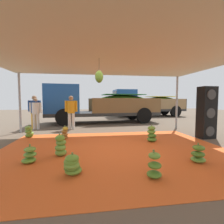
{
  "coord_description": "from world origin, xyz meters",
  "views": [
    {
      "loc": [
        -0.77,
        -4.7,
        1.46
      ],
      "look_at": [
        0.35,
        2.88,
        0.92
      ],
      "focal_mm": 26.56,
      "sensor_mm": 36.0,
      "label": 1
    }
  ],
  "objects": [
    {
      "name": "worker_1",
      "position": [
        -3.37,
        4.1,
        0.93
      ],
      "size": [
        0.58,
        0.35,
        1.59
      ],
      "color": "silver",
      "rests_on": "ground"
    },
    {
      "name": "banana_bunch_4",
      "position": [
        -2.12,
        -0.69,
        0.18
      ],
      "size": [
        0.44,
        0.45,
        0.44
      ],
      "color": "#60932D",
      "rests_on": "tarp_orange"
    },
    {
      "name": "banana_bunch_1",
      "position": [
        1.47,
        0.83,
        0.26
      ],
      "size": [
        0.43,
        0.46,
        0.59
      ],
      "color": "#518428",
      "rests_on": "tarp_orange"
    },
    {
      "name": "cargo_truck_far",
      "position": [
        4.55,
        9.98,
        1.2
      ],
      "size": [
        6.46,
        2.5,
        2.4
      ],
      "color": "#2D2D2D",
      "rests_on": "ground"
    },
    {
      "name": "tarp_orange",
      "position": [
        0.0,
        0.0,
        0.01
      ],
      "size": [
        6.73,
        5.26,
        0.01
      ],
      "primitive_type": "cube",
      "color": "#E05B23",
      "rests_on": "ground"
    },
    {
      "name": "tent_canopy",
      "position": [
        -0.0,
        -0.09,
        2.69
      ],
      "size": [
        8.0,
        7.0,
        2.77
      ],
      "color": "#9EA0A5",
      "rests_on": "ground"
    },
    {
      "name": "banana_bunch_0",
      "position": [
        -1.08,
        -1.47,
        0.2
      ],
      "size": [
        0.45,
        0.43,
        0.44
      ],
      "color": "#60932D",
      "rests_on": "tarp_orange"
    },
    {
      "name": "speaker_stack",
      "position": [
        3.76,
        1.06,
        0.99
      ],
      "size": [
        0.62,
        0.5,
        1.99
      ],
      "color": "black",
      "rests_on": "ground"
    },
    {
      "name": "cargo_truck_main",
      "position": [
        -0.01,
        6.2,
        1.22
      ],
      "size": [
        7.32,
        2.88,
        2.4
      ],
      "color": "#2D2D2D",
      "rests_on": "ground"
    },
    {
      "name": "banana_bunch_9",
      "position": [
        -1.63,
        1.59,
        0.23
      ],
      "size": [
        0.35,
        0.35,
        0.53
      ],
      "color": "#996628",
      "rests_on": "tarp_orange"
    },
    {
      "name": "banana_bunch_5",
      "position": [
        1.79,
        -1.23,
        0.19
      ],
      "size": [
        0.46,
        0.46,
        0.46
      ],
      "color": "#6B9E38",
      "rests_on": "tarp_orange"
    },
    {
      "name": "worker_0",
      "position": [
        -1.59,
        3.83,
        0.99
      ],
      "size": [
        0.62,
        0.38,
        1.69
      ],
      "color": "silver",
      "rests_on": "ground"
    },
    {
      "name": "ground_plane",
      "position": [
        0.0,
        3.0,
        0.0
      ],
      "size": [
        40.0,
        40.0,
        0.0
      ],
      "primitive_type": "plane",
      "color": "brown"
    },
    {
      "name": "worker_2",
      "position": [
        -3.44,
        4.18,
        1.0
      ],
      "size": [
        0.63,
        0.38,
        1.71
      ],
      "color": "orange",
      "rests_on": "ground"
    },
    {
      "name": "banana_bunch_2",
      "position": [
        -1.48,
        -0.29,
        0.27
      ],
      "size": [
        0.41,
        0.41,
        0.59
      ],
      "color": "#6B9E38",
      "rests_on": "tarp_orange"
    },
    {
      "name": "banana_bunch_7",
      "position": [
        0.46,
        -1.81,
        0.22
      ],
      "size": [
        0.35,
        0.37,
        0.53
      ],
      "color": "#518428",
      "rests_on": "tarp_orange"
    },
    {
      "name": "banana_bunch_6",
      "position": [
        -3.07,
        2.15,
        0.22
      ],
      "size": [
        0.41,
        0.42,
        0.51
      ],
      "color": "#518428",
      "rests_on": "tarp_orange"
    }
  ]
}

